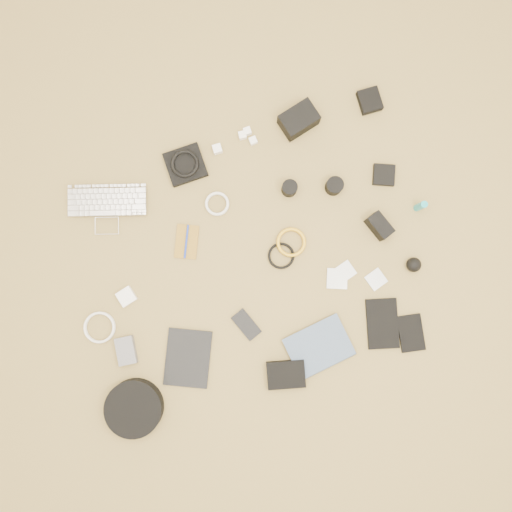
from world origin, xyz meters
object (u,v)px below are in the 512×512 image
object	(u,v)px
headphone_case	(134,408)
paperback	(329,367)
laptop	(108,212)
dslr_camera	(299,120)
tablet	(188,358)
phone	(246,325)

from	to	relation	value
headphone_case	paperback	xyz separation A→B (m)	(0.75, -0.10, -0.02)
paperback	laptop	bearing A→B (deg)	29.19
laptop	dslr_camera	xyz separation A→B (m)	(0.83, 0.09, 0.03)
tablet	headphone_case	bearing A→B (deg)	-131.68
phone	headphone_case	size ratio (longest dim) A/B	0.54
laptop	dslr_camera	world-z (taller)	dslr_camera
headphone_case	dslr_camera	bearing A→B (deg)	41.47
laptop	tablet	world-z (taller)	laptop
dslr_camera	phone	size ratio (longest dim) A/B	1.19
tablet	phone	size ratio (longest dim) A/B	1.88
phone	headphone_case	xyz separation A→B (m)	(-0.51, -0.16, 0.03)
paperback	tablet	bearing A→B (deg)	60.45
laptop	dslr_camera	bearing A→B (deg)	24.43
dslr_camera	tablet	bearing A→B (deg)	-147.62
headphone_case	tablet	bearing A→B (deg)	23.87
paperback	headphone_case	bearing A→B (deg)	75.51
laptop	dslr_camera	distance (m)	0.83
phone	dslr_camera	bearing A→B (deg)	36.09
dslr_camera	paperback	distance (m)	0.97
dslr_camera	tablet	world-z (taller)	dslr_camera
dslr_camera	headphone_case	bearing A→B (deg)	-152.23
phone	headphone_case	bearing A→B (deg)	176.80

